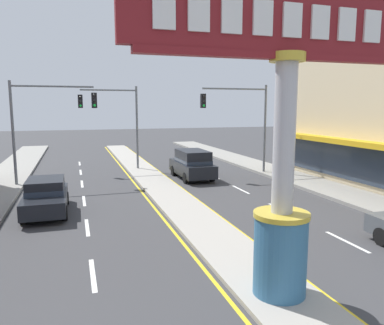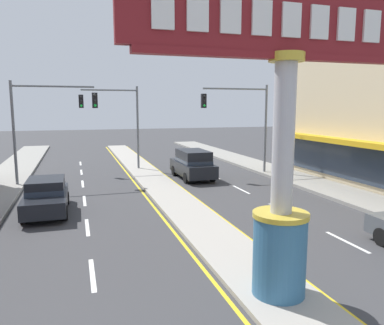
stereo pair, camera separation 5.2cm
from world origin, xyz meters
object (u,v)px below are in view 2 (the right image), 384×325
(traffic_light_right_side, at_px, (243,114))
(traffic_light_median_far, at_px, (117,114))
(district_sign, at_px, (283,143))
(traffic_light_left_side, at_px, (45,115))
(suv_far_right_lane, at_px, (193,164))
(sedan_mid_left_lane, at_px, (46,196))

(traffic_light_right_side, xyz_separation_m, traffic_light_median_far, (-7.95, 4.39, -0.05))
(district_sign, xyz_separation_m, traffic_light_left_side, (-6.27, 16.06, 0.38))
(suv_far_right_lane, distance_m, sedan_mid_left_lane, 10.39)
(traffic_light_median_far, xyz_separation_m, sedan_mid_left_lane, (-4.30, -10.22, -3.41))
(traffic_light_left_side, bearing_deg, traffic_light_right_side, -1.94)
(district_sign, height_order, traffic_light_median_far, district_sign)
(traffic_light_left_side, height_order, traffic_light_right_side, same)
(district_sign, height_order, suv_far_right_lane, district_sign)
(district_sign, bearing_deg, traffic_light_right_side, 68.16)
(district_sign, distance_m, traffic_light_right_side, 16.84)
(suv_far_right_lane, bearing_deg, traffic_light_median_far, 134.30)
(traffic_light_right_side, xyz_separation_m, sedan_mid_left_lane, (-12.24, -5.83, -3.46))
(sedan_mid_left_lane, bearing_deg, district_sign, -58.62)
(traffic_light_right_side, height_order, traffic_light_median_far, same)
(district_sign, height_order, sedan_mid_left_lane, district_sign)
(traffic_light_right_side, bearing_deg, traffic_light_median_far, 151.09)
(traffic_light_median_far, xyz_separation_m, suv_far_right_lane, (4.36, -4.47, -3.21))
(district_sign, height_order, traffic_light_right_side, district_sign)
(suv_far_right_lane, bearing_deg, traffic_light_left_side, 176.76)
(traffic_light_left_side, distance_m, traffic_light_right_side, 12.54)
(district_sign, bearing_deg, suv_far_right_lane, 80.22)
(sedan_mid_left_lane, bearing_deg, suv_far_right_lane, 33.56)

